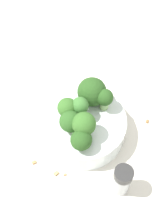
% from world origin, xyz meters
% --- Properties ---
extents(ground_plane, '(3.00, 3.00, 0.00)m').
position_xyz_m(ground_plane, '(0.00, 0.00, 0.00)').
color(ground_plane, silver).
extents(bowl, '(0.17, 0.17, 0.05)m').
position_xyz_m(bowl, '(0.00, 0.00, 0.03)').
color(bowl, silver).
rests_on(bowl, ground_plane).
extents(broccoli_floret_0, '(0.04, 0.04, 0.05)m').
position_xyz_m(broccoli_floret_0, '(0.04, 0.04, 0.08)').
color(broccoli_floret_0, '#7A9E5B').
rests_on(broccoli_floret_0, bowl).
extents(broccoli_floret_1, '(0.03, 0.03, 0.05)m').
position_xyz_m(broccoli_floret_1, '(-0.05, -0.00, 0.08)').
color(broccoli_floret_1, '#8EB770').
rests_on(broccoli_floret_1, bowl).
extents(broccoli_floret_2, '(0.04, 0.04, 0.05)m').
position_xyz_m(broccoli_floret_2, '(0.03, -0.00, 0.08)').
color(broccoli_floret_2, '#84AD66').
rests_on(broccoli_floret_2, bowl).
extents(broccoli_floret_3, '(0.03, 0.03, 0.05)m').
position_xyz_m(broccoli_floret_3, '(-0.00, -0.01, 0.09)').
color(broccoli_floret_3, '#8EB770').
rests_on(broccoli_floret_3, bowl).
extents(broccoli_floret_4, '(0.06, 0.06, 0.06)m').
position_xyz_m(broccoli_floret_4, '(-0.04, -0.03, 0.08)').
color(broccoli_floret_4, '#7A9E5B').
rests_on(broccoli_floret_4, bowl).
extents(broccoli_floret_5, '(0.04, 0.04, 0.05)m').
position_xyz_m(broccoli_floret_5, '(0.02, -0.03, 0.08)').
color(broccoli_floret_5, '#8EB770').
rests_on(broccoli_floret_5, bowl).
extents(broccoli_floret_6, '(0.04, 0.04, 0.06)m').
position_xyz_m(broccoli_floret_6, '(0.02, 0.02, 0.09)').
color(broccoli_floret_6, '#8EB770').
rests_on(broccoli_floret_6, bowl).
extents(pepper_shaker, '(0.03, 0.03, 0.08)m').
position_xyz_m(pepper_shaker, '(0.02, 0.13, 0.04)').
color(pepper_shaker, '#B2B7BC').
rests_on(pepper_shaker, ground_plane).
extents(almond_crumb_0, '(0.01, 0.01, 0.01)m').
position_xyz_m(almond_crumb_0, '(0.10, 0.04, 0.00)').
color(almond_crumb_0, tan).
rests_on(almond_crumb_0, ground_plane).
extents(almond_crumb_1, '(0.01, 0.01, 0.01)m').
position_xyz_m(almond_crumb_1, '(0.12, -0.01, 0.00)').
color(almond_crumb_1, '#AD7F4C').
rests_on(almond_crumb_1, ground_plane).
extents(almond_crumb_2, '(0.01, 0.01, 0.01)m').
position_xyz_m(almond_crumb_2, '(-0.12, 0.06, 0.00)').
color(almond_crumb_2, olive).
rests_on(almond_crumb_2, ground_plane).
extents(almond_crumb_3, '(0.01, 0.01, 0.01)m').
position_xyz_m(almond_crumb_3, '(0.09, 0.05, 0.00)').
color(almond_crumb_3, '#AD7F4C').
rests_on(almond_crumb_3, ground_plane).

